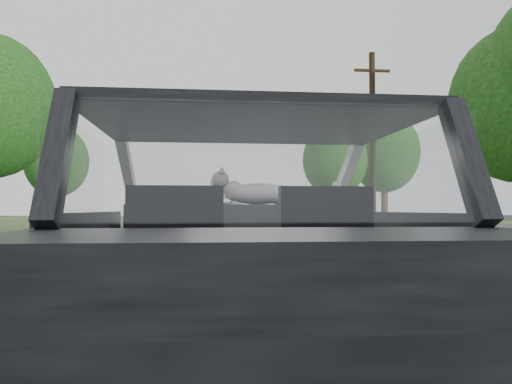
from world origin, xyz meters
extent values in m
plane|color=#39393E|center=(0.00, 0.00, 0.00)|extent=(140.00, 140.00, 0.00)
cube|color=#25262B|center=(0.00, 0.00, 0.72)|extent=(1.80, 4.00, 1.45)
cube|color=black|center=(0.00, 0.62, 0.85)|extent=(1.58, 0.45, 0.30)
cube|color=black|center=(-0.40, -0.29, 0.88)|extent=(0.50, 0.72, 0.42)
cube|color=black|center=(0.40, -0.29, 0.88)|extent=(0.50, 0.72, 0.42)
torus|color=black|center=(-0.40, 0.33, 0.92)|extent=(0.36, 0.36, 0.04)
ellipsoid|color=gray|center=(0.15, 0.62, 1.09)|extent=(0.64, 0.29, 0.28)
cube|color=#A3A3A3|center=(4.30, 10.00, 0.58)|extent=(0.05, 90.00, 0.32)
imported|color=#A8A8A9|center=(0.74, 20.25, 0.78)|extent=(2.38, 4.93, 1.56)
cube|color=#0F6A1B|center=(7.09, 24.29, 1.26)|extent=(0.12, 1.01, 2.52)
cylinder|color=#322011|center=(6.20, 15.47, 3.51)|extent=(0.28, 0.28, 7.01)
camera|label=1|loc=(-0.25, -3.03, 0.97)|focal=35.00mm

